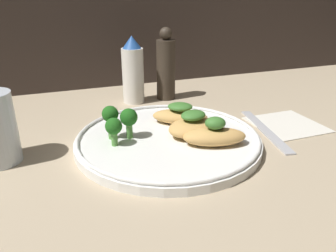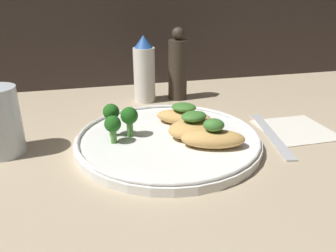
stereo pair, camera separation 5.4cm
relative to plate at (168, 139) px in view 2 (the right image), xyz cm
name	(u,v)px [view 2 (the right image)]	position (x,y,z in cm)	size (l,w,h in cm)	color
ground_plane	(168,147)	(0.00, 0.00, -1.49)	(180.00, 180.00, 1.00)	tan
plate	(168,139)	(0.00, 0.00, 0.00)	(30.99, 30.99, 2.00)	white
grilled_meat_front	(213,137)	(5.92, -5.23, 2.04)	(10.91, 7.12, 4.66)	tan
grilled_meat_middle	(194,127)	(4.25, -0.62, 2.08)	(10.18, 8.24, 4.32)	tan
grilled_meat_back	(184,116)	(4.24, 5.05, 1.99)	(11.04, 8.78, 3.88)	tan
broccoli_bunch	(119,119)	(-7.89, 1.62, 3.89)	(5.71, 5.46, 5.69)	#569942
sauce_bottle	(144,71)	(0.53, 24.06, 6.22)	(4.87, 4.87, 15.07)	white
pepper_grinder	(178,67)	(8.45, 24.06, 6.55)	(4.37, 4.37, 16.59)	#382D23
fork	(271,134)	(18.91, -0.89, -0.69)	(5.80, 19.67, 0.60)	#B2B2B7
napkin	(297,130)	(24.52, -0.49, -0.79)	(12.32, 12.32, 0.40)	silver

